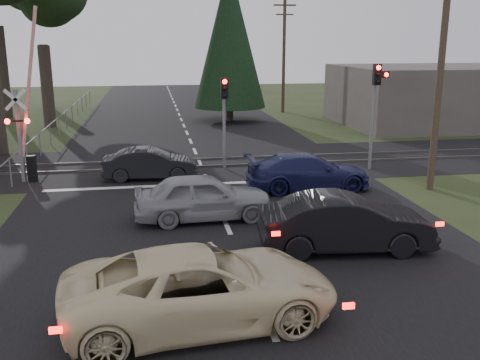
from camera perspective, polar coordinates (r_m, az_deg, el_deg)
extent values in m
plane|color=#273317|center=(14.12, 0.33, -8.95)|extent=(120.00, 120.00, 0.00)
cube|color=black|center=(23.55, -3.82, 0.69)|extent=(14.00, 100.00, 0.01)
cube|color=black|center=(25.49, -4.27, 1.76)|extent=(120.00, 8.00, 0.01)
cube|color=silver|center=(21.81, -3.34, -0.40)|extent=(13.00, 0.35, 0.00)
cube|color=#59544C|center=(24.70, -4.10, 1.45)|extent=(120.00, 0.12, 0.10)
cube|color=#59544C|center=(26.26, -4.44, 2.23)|extent=(120.00, 0.12, 0.10)
cylinder|color=slate|center=(23.47, -22.43, 4.30)|extent=(0.18, 0.18, 3.80)
cube|color=white|center=(23.18, -22.85, 7.90)|extent=(0.88, 0.03, 0.88)
cube|color=white|center=(23.18, -22.85, 7.90)|extent=(0.88, 0.03, 0.88)
cube|color=black|center=(23.30, -22.63, 5.83)|extent=(0.90, 0.06, 0.06)
sphere|color=#FF0C07|center=(23.32, -23.58, 5.75)|extent=(0.22, 0.22, 0.22)
sphere|color=#FF0C07|center=(23.15, -21.75, 5.87)|extent=(0.22, 0.22, 0.22)
cube|color=black|center=(23.65, -21.30, 1.13)|extent=(0.35, 0.25, 1.10)
cube|color=red|center=(23.11, -21.60, 9.50)|extent=(1.16, 0.10, 5.93)
cylinder|color=slate|center=(24.66, 13.89, 5.42)|extent=(0.14, 0.14, 3.80)
cube|color=black|center=(24.25, 14.40, 10.84)|extent=(0.32, 0.24, 0.90)
sphere|color=#FF0C07|center=(24.12, 14.57, 11.52)|extent=(0.20, 0.20, 0.20)
sphere|color=black|center=(24.14, 14.53, 10.81)|extent=(0.18, 0.18, 0.18)
sphere|color=black|center=(24.15, 14.48, 10.11)|extent=(0.18, 0.18, 0.18)
cube|color=black|center=(24.41, 15.23, 10.81)|extent=(0.28, 0.22, 0.28)
sphere|color=#FF0C07|center=(24.30, 15.35, 10.78)|extent=(0.18, 0.18, 0.18)
cylinder|color=slate|center=(24.12, -1.70, 4.92)|extent=(0.14, 0.14, 3.20)
cube|color=black|center=(23.68, -1.68, 9.74)|extent=(0.32, 0.24, 0.90)
sphere|color=#FF0C07|center=(23.53, -1.64, 10.45)|extent=(0.20, 0.20, 0.20)
sphere|color=black|center=(23.56, -1.63, 9.72)|extent=(0.18, 0.18, 0.18)
sphere|color=black|center=(23.58, -1.63, 8.99)|extent=(0.18, 0.18, 0.18)
cylinder|color=#4C3D2D|center=(21.63, 20.58, 10.65)|extent=(0.26, 0.26, 9.00)
cylinder|color=#4C3D2D|center=(44.10, 4.70, 13.03)|extent=(0.26, 0.26, 9.00)
cube|color=#4C3D2D|center=(44.17, 4.81, 18.10)|extent=(1.80, 0.12, 0.12)
cube|color=#4C3D2D|center=(44.13, 4.79, 17.19)|extent=(1.40, 0.10, 0.10)
cylinder|color=#4C3D2D|center=(68.61, -0.52, 13.61)|extent=(0.26, 0.26, 9.00)
cube|color=#4C3D2D|center=(68.66, -0.52, 16.86)|extent=(1.80, 0.12, 0.12)
cube|color=#4C3D2D|center=(68.63, -0.52, 16.28)|extent=(1.40, 0.10, 0.10)
cylinder|color=#473D33|center=(38.48, -19.89, 9.33)|extent=(0.80, 0.80, 5.40)
cylinder|color=#473D33|center=(44.16, -24.03, 10.39)|extent=(0.89, 0.89, 6.75)
cylinder|color=#473D33|center=(49.63, -20.00, 10.31)|extent=(0.80, 0.80, 5.40)
cylinder|color=#473D33|center=(39.45, -1.10, 7.81)|extent=(0.50, 0.50, 2.00)
cone|color=black|center=(39.18, -1.14, 15.09)|extent=(5.20, 5.20, 10.00)
cube|color=#59514C|center=(40.38, 20.84, 8.45)|extent=(14.00, 10.00, 4.00)
imported|color=beige|center=(11.14, -4.15, -11.32)|extent=(5.85, 3.15, 1.56)
imported|color=black|center=(15.04, 11.22, -4.55)|extent=(4.87, 2.07, 1.56)
imported|color=gray|center=(17.34, -3.93, -1.81)|extent=(4.51, 1.96, 1.51)
imported|color=#181C48|center=(21.01, 7.28, 0.87)|extent=(4.87, 2.01, 1.41)
imported|color=black|center=(22.77, -9.53, 1.71)|extent=(4.00, 1.54, 1.30)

